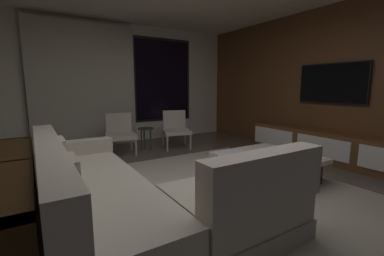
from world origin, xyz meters
TOP-DOWN VIEW (x-y plane):
  - floor at (0.00, 0.00)m, footprint 9.20×9.20m
  - back_wall_with_window at (-0.06, 3.62)m, footprint 6.60×0.30m
  - media_wall at (3.06, 0.00)m, footprint 0.12×7.80m
  - area_rug at (0.35, -0.10)m, footprint 3.20×3.80m
  - sectional_couch at (-0.85, -0.15)m, footprint 1.98×2.50m
  - coffee_table at (1.16, 0.03)m, footprint 1.16×1.16m
  - book_stack_on_coffee_table at (1.33, 0.04)m, footprint 0.30×0.19m
  - accent_chair_near_window at (1.05, 2.47)m, footprint 0.68×0.69m
  - accent_chair_by_curtain at (-0.13, 2.57)m, footprint 0.62×0.64m
  - side_stool at (0.40, 2.56)m, footprint 0.32×0.32m
  - media_console at (2.77, 0.05)m, footprint 0.46×3.10m
  - mounted_tv at (2.95, 0.25)m, footprint 0.05×1.21m
  - console_table_behind_couch at (-1.76, -0.02)m, footprint 0.40×2.10m

SIDE VIEW (x-z plane):
  - floor at x=0.00m, z-range 0.00..0.00m
  - area_rug at x=0.35m, z-range 0.00..0.01m
  - coffee_table at x=1.16m, z-range 0.01..0.37m
  - media_console at x=2.77m, z-range -0.01..0.51m
  - sectional_couch at x=-0.85m, z-range -0.12..0.70m
  - side_stool at x=0.40m, z-range 0.14..0.60m
  - book_stack_on_coffee_table at x=1.33m, z-range 0.36..0.44m
  - console_table_behind_couch at x=-1.76m, z-range 0.05..0.79m
  - accent_chair_near_window at x=1.05m, z-range 0.04..0.82m
  - accent_chair_by_curtain at x=-0.13m, z-range 0.04..0.82m
  - back_wall_with_window at x=-0.06m, z-range -0.01..2.69m
  - mounted_tv at x=2.95m, z-range 1.00..1.70m
  - media_wall at x=3.06m, z-range 0.00..2.70m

